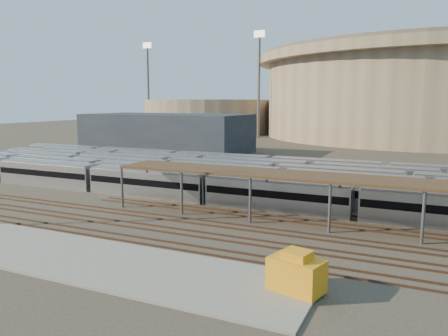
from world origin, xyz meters
TOP-DOWN VIEW (x-y plane):
  - ground at (0.00, 0.00)m, footprint 420.00×420.00m
  - apron at (-5.00, -15.00)m, footprint 50.00×9.00m
  - subway_trains at (4.00, 18.50)m, footprint 124.30×23.90m
  - inspection_shed at (22.00, 4.00)m, footprint 60.30×6.00m
  - empty_tracks at (0.00, -5.00)m, footprint 170.00×9.62m
  - stadium at (25.00, 140.00)m, footprint 124.00×124.00m
  - secondary_arena at (-60.00, 130.00)m, footprint 56.00×56.00m
  - service_building at (-35.00, 55.00)m, footprint 42.00×20.00m
  - floodlight_0 at (-30.00, 110.00)m, footprint 4.00×1.00m
  - floodlight_1 at (-85.00, 120.00)m, footprint 4.00×1.00m
  - floodlight_3 at (-10.00, 160.00)m, footprint 4.00×1.00m
  - yellow_equipment at (18.50, -13.91)m, footprint 4.10×3.12m

SIDE VIEW (x-z plane):
  - ground at x=0.00m, z-range 0.00..0.00m
  - empty_tracks at x=0.00m, z-range 0.00..0.18m
  - apron at x=-5.00m, z-range 0.00..0.20m
  - yellow_equipment at x=18.50m, z-range 0.20..2.48m
  - subway_trains at x=4.00m, z-range 0.00..3.60m
  - inspection_shed at x=22.00m, z-range 2.33..7.63m
  - service_building at x=-35.00m, z-range 0.00..10.00m
  - secondary_arena at x=-60.00m, z-range 0.00..14.00m
  - stadium at x=25.00m, z-range 0.22..32.72m
  - floodlight_0 at x=-30.00m, z-range 1.45..39.85m
  - floodlight_1 at x=-85.00m, z-range 1.45..39.85m
  - floodlight_3 at x=-10.00m, z-range 1.45..39.85m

